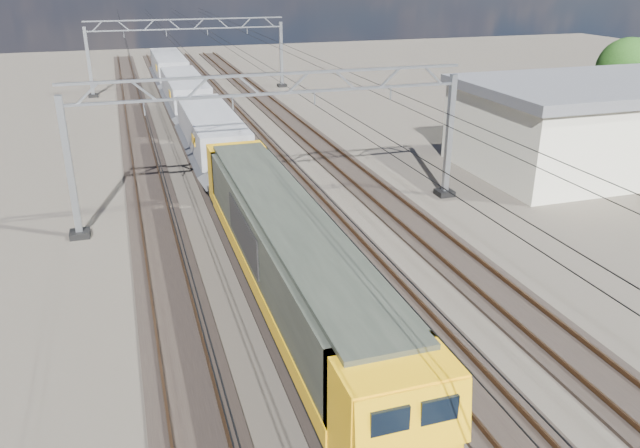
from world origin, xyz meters
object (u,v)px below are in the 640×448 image
object	(u,v)px
locomotive	(287,254)
hopper_wagon_lead	(212,137)
catenary_gantry_mid	(276,140)
catenary_gantry_far	(189,52)
industrial_shed	(612,123)
tree_far	(633,71)
hopper_wagon_mid	(185,95)
hopper_wagon_third	(169,70)

from	to	relation	value
locomotive	hopper_wagon_lead	xyz separation A→B (m)	(-0.00, 17.70, -0.09)
catenary_gantry_mid	catenary_gantry_far	size ratio (longest dim) A/B	1.00
catenary_gantry_far	locomotive	bearing A→B (deg)	-92.51
industrial_shed	catenary_gantry_far	bearing A→B (deg)	122.91
locomotive	hopper_wagon_lead	size ratio (longest dim) A/B	1.62
catenary_gantry_mid	industrial_shed	size ratio (longest dim) A/B	1.07
tree_far	catenary_gantry_mid	bearing A→B (deg)	-162.11
catenary_gantry_mid	industrial_shed	bearing A→B (deg)	5.19
catenary_gantry_mid	hopper_wagon_mid	size ratio (longest dim) A/B	1.53
locomotive	hopper_wagon_third	bearing A→B (deg)	90.00
locomotive	tree_far	size ratio (longest dim) A/B	3.05
catenary_gantry_mid	tree_far	size ratio (longest dim) A/B	2.88
industrial_shed	locomotive	bearing A→B (deg)	-154.21
locomotive	hopper_wagon_mid	world-z (taller)	locomotive
catenary_gantry_mid	hopper_wagon_mid	bearing A→B (deg)	95.13
hopper_wagon_lead	industrial_shed	xyz separation A→B (m)	(24.00, -6.10, 0.49)
hopper_wagon_lead	hopper_wagon_third	size ratio (longest dim) A/B	1.00
catenary_gantry_mid	catenary_gantry_far	bearing A→B (deg)	90.00
catenary_gantry_mid	hopper_wagon_lead	xyz separation A→B (m)	(-2.00, 8.10, -1.67)
hopper_wagon_mid	tree_far	size ratio (longest dim) A/B	1.88
hopper_wagon_mid	hopper_wagon_third	bearing A→B (deg)	90.00
locomotive	hopper_wagon_lead	bearing A→B (deg)	90.00
locomotive	tree_far	bearing A→B (deg)	30.96
hopper_wagon_lead	tree_far	world-z (taller)	tree_far
hopper_wagon_third	tree_far	size ratio (longest dim) A/B	1.88
hopper_wagon_lead	tree_far	size ratio (longest dim) A/B	1.88
hopper_wagon_third	industrial_shed	world-z (taller)	industrial_shed
hopper_wagon_mid	hopper_wagon_lead	bearing A→B (deg)	-90.00
catenary_gantry_far	hopper_wagon_lead	distance (m)	28.02
hopper_wagon_mid	hopper_wagon_third	size ratio (longest dim) A/B	1.00
hopper_wagon_lead	catenary_gantry_far	bearing A→B (deg)	85.90
catenary_gantry_mid	industrial_shed	world-z (taller)	catenary_gantry_mid
catenary_gantry_mid	hopper_wagon_lead	bearing A→B (deg)	103.87
locomotive	tree_far	xyz separation A→B (m)	(32.32, 19.39, 2.07)
hopper_wagon_third	catenary_gantry_far	bearing A→B (deg)	-14.00
locomotive	hopper_wagon_lead	world-z (taller)	locomotive
catenary_gantry_mid	catenary_gantry_far	xyz separation A→B (m)	(0.00, 36.00, 0.00)
hopper_wagon_third	locomotive	bearing A→B (deg)	-90.00
catenary_gantry_far	hopper_wagon_third	xyz separation A→B (m)	(-2.00, 0.50, -1.67)
hopper_wagon_lead	hopper_wagon_mid	world-z (taller)	same
hopper_wagon_lead	industrial_shed	world-z (taller)	industrial_shed
industrial_shed	tree_far	size ratio (longest dim) A/B	2.69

